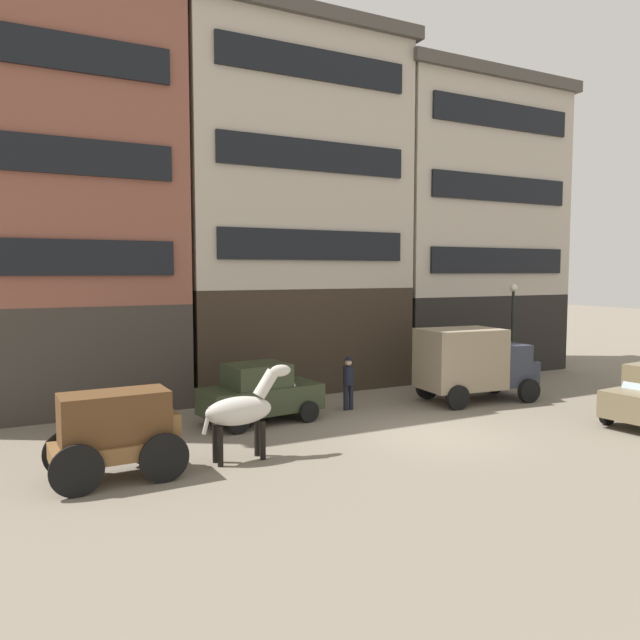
{
  "coord_description": "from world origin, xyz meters",
  "views": [
    {
      "loc": [
        -10.65,
        -13.52,
        4.63
      ],
      "look_at": [
        -2.61,
        1.83,
        3.24
      ],
      "focal_mm": 34.0,
      "sensor_mm": 36.0,
      "label": 1
    }
  ],
  "objects_px": {
    "sedan_dark": "(260,393)",
    "streetlamp_curbside": "(513,319)",
    "delivery_truck_far": "(474,362)",
    "draft_horse": "(243,409)",
    "cargo_wagon": "(117,429)",
    "pedestrian_officer": "(348,381)",
    "fire_hydrant_curbside": "(131,409)"
  },
  "relations": [
    {
      "from": "sedan_dark",
      "to": "streetlamp_curbside",
      "type": "distance_m",
      "value": 12.15
    },
    {
      "from": "delivery_truck_far",
      "to": "streetlamp_curbside",
      "type": "bearing_deg",
      "value": 28.36
    },
    {
      "from": "streetlamp_curbside",
      "to": "sedan_dark",
      "type": "bearing_deg",
      "value": -172.99
    },
    {
      "from": "draft_horse",
      "to": "delivery_truck_far",
      "type": "relative_size",
      "value": 0.52
    },
    {
      "from": "streetlamp_curbside",
      "to": "delivery_truck_far",
      "type": "bearing_deg",
      "value": -151.64
    },
    {
      "from": "delivery_truck_far",
      "to": "sedan_dark",
      "type": "relative_size",
      "value": 1.17
    },
    {
      "from": "cargo_wagon",
      "to": "pedestrian_officer",
      "type": "bearing_deg",
      "value": 23.75
    },
    {
      "from": "delivery_truck_far",
      "to": "pedestrian_officer",
      "type": "height_order",
      "value": "delivery_truck_far"
    },
    {
      "from": "pedestrian_officer",
      "to": "fire_hydrant_curbside",
      "type": "xyz_separation_m",
      "value": [
        -6.78,
        1.62,
        -0.55
      ]
    },
    {
      "from": "sedan_dark",
      "to": "fire_hydrant_curbside",
      "type": "bearing_deg",
      "value": 153.05
    },
    {
      "from": "draft_horse",
      "to": "pedestrian_officer",
      "type": "xyz_separation_m",
      "value": [
        5.04,
        3.51,
        -0.29
      ]
    },
    {
      "from": "delivery_truck_far",
      "to": "streetlamp_curbside",
      "type": "height_order",
      "value": "streetlamp_curbside"
    },
    {
      "from": "sedan_dark",
      "to": "pedestrian_officer",
      "type": "distance_m",
      "value": 3.25
    },
    {
      "from": "cargo_wagon",
      "to": "fire_hydrant_curbside",
      "type": "distance_m",
      "value": 5.32
    },
    {
      "from": "streetlamp_curbside",
      "to": "cargo_wagon",
      "type": "bearing_deg",
      "value": -163.94
    },
    {
      "from": "sedan_dark",
      "to": "delivery_truck_far",
      "type": "bearing_deg",
      "value": -5.01
    },
    {
      "from": "streetlamp_curbside",
      "to": "fire_hydrant_curbside",
      "type": "distance_m",
      "value": 15.63
    },
    {
      "from": "draft_horse",
      "to": "delivery_truck_far",
      "type": "height_order",
      "value": "delivery_truck_far"
    },
    {
      "from": "cargo_wagon",
      "to": "fire_hydrant_curbside",
      "type": "relative_size",
      "value": 3.54
    },
    {
      "from": "draft_horse",
      "to": "delivery_truck_far",
      "type": "xyz_separation_m",
      "value": [
        9.72,
        2.64,
        0.15
      ]
    },
    {
      "from": "cargo_wagon",
      "to": "draft_horse",
      "type": "height_order",
      "value": "draft_horse"
    },
    {
      "from": "draft_horse",
      "to": "sedan_dark",
      "type": "distance_m",
      "value": 3.81
    },
    {
      "from": "draft_horse",
      "to": "pedestrian_officer",
      "type": "bearing_deg",
      "value": 34.88
    },
    {
      "from": "fire_hydrant_curbside",
      "to": "draft_horse",
      "type": "bearing_deg",
      "value": -71.29
    },
    {
      "from": "streetlamp_curbside",
      "to": "fire_hydrant_curbside",
      "type": "xyz_separation_m",
      "value": [
        -15.47,
        0.33,
        -2.24
      ]
    },
    {
      "from": "sedan_dark",
      "to": "pedestrian_officer",
      "type": "bearing_deg",
      "value": 3.2
    },
    {
      "from": "fire_hydrant_curbside",
      "to": "streetlamp_curbside",
      "type": "bearing_deg",
      "value": -1.23
    },
    {
      "from": "cargo_wagon",
      "to": "streetlamp_curbside",
      "type": "height_order",
      "value": "streetlamp_curbside"
    },
    {
      "from": "sedan_dark",
      "to": "draft_horse",
      "type": "bearing_deg",
      "value": -118.36
    },
    {
      "from": "streetlamp_curbside",
      "to": "pedestrian_officer",
      "type": "bearing_deg",
      "value": -171.58
    },
    {
      "from": "cargo_wagon",
      "to": "fire_hydrant_curbside",
      "type": "bearing_deg",
      "value": 76.72
    },
    {
      "from": "delivery_truck_far",
      "to": "fire_hydrant_curbside",
      "type": "height_order",
      "value": "delivery_truck_far"
    }
  ]
}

